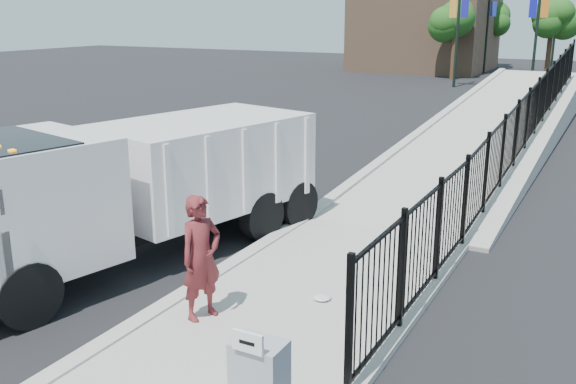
% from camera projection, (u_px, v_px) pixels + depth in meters
% --- Properties ---
extents(ground, '(120.00, 120.00, 0.00)m').
position_uv_depth(ground, '(205.00, 287.00, 11.28)').
color(ground, black).
rests_on(ground, ground).
extents(sidewalk, '(3.55, 12.00, 0.12)m').
position_uv_depth(sidewalk, '(237.00, 364.00, 8.70)').
color(sidewalk, '#9E998E').
rests_on(sidewalk, ground).
extents(curb, '(0.30, 12.00, 0.16)m').
position_uv_depth(curb, '(127.00, 331.00, 9.56)').
color(curb, '#ADAAA3').
rests_on(curb, ground).
extents(ramp, '(3.95, 24.06, 3.19)m').
position_uv_depth(ramp, '(499.00, 141.00, 23.93)').
color(ramp, '#9E998E').
rests_on(ramp, ground).
extents(iron_fence, '(0.10, 28.00, 1.80)m').
position_uv_depth(iron_fence, '(525.00, 139.00, 19.64)').
color(iron_fence, black).
rests_on(iron_fence, ground).
extents(truck, '(4.34, 8.36, 2.74)m').
position_uv_depth(truck, '(131.00, 182.00, 12.17)').
color(truck, black).
rests_on(truck, ground).
extents(worker, '(0.67, 0.82, 1.95)m').
position_uv_depth(worker, '(201.00, 258.00, 9.67)').
color(worker, maroon).
rests_on(worker, sidewalk).
extents(arrow_sign, '(0.35, 0.04, 0.22)m').
position_uv_depth(arrow_sign, '(248.00, 342.00, 6.43)').
color(arrow_sign, white).
rests_on(arrow_sign, utility_cabinet).
extents(debris, '(0.30, 0.30, 0.08)m').
position_uv_depth(debris, '(322.00, 297.00, 10.50)').
color(debris, silver).
rests_on(debris, sidewalk).
extents(light_pole_0, '(3.77, 0.22, 8.00)m').
position_uv_depth(light_pole_0, '(464.00, 16.00, 39.28)').
color(light_pole_0, black).
rests_on(light_pole_0, ground).
extents(light_pole_1, '(3.78, 0.22, 8.00)m').
position_uv_depth(light_pole_1, '(533.00, 16.00, 39.97)').
color(light_pole_1, black).
rests_on(light_pole_1, ground).
extents(light_pole_2, '(3.77, 0.22, 8.00)m').
position_uv_depth(light_pole_2, '(492.00, 15.00, 48.36)').
color(light_pole_2, black).
rests_on(light_pole_2, ground).
extents(light_pole_3, '(3.78, 0.22, 8.00)m').
position_uv_depth(light_pole_3, '(553.00, 15.00, 48.49)').
color(light_pole_3, black).
rests_on(light_pole_3, ground).
extents(tree_0, '(2.61, 2.61, 5.30)m').
position_uv_depth(tree_0, '(456.00, 22.00, 43.96)').
color(tree_0, '#382314').
rests_on(tree_0, ground).
extents(tree_1, '(2.19, 2.19, 5.09)m').
position_uv_depth(tree_1, '(552.00, 22.00, 45.53)').
color(tree_1, '#382314').
rests_on(tree_1, ground).
extents(tree_2, '(2.42, 2.42, 5.21)m').
position_uv_depth(tree_2, '(495.00, 20.00, 52.65)').
color(tree_2, '#382314').
rests_on(tree_2, ground).
extents(building, '(10.00, 10.00, 8.00)m').
position_uv_depth(building, '(426.00, 19.00, 51.65)').
color(building, '#8C664C').
rests_on(building, ground).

